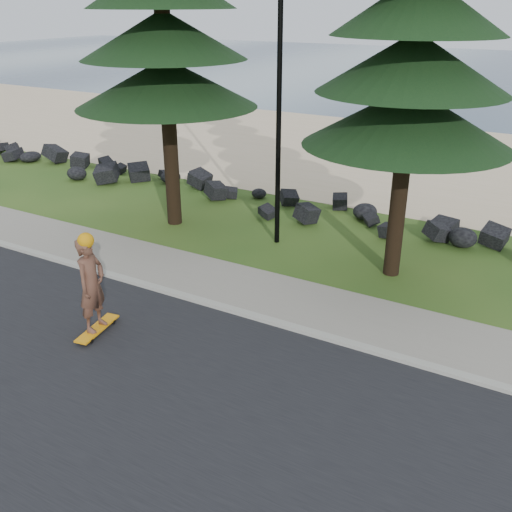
% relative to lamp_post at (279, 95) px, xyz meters
% --- Properties ---
extents(ground, '(160.00, 160.00, 0.00)m').
position_rel_lamp_post_xyz_m(ground, '(0.00, -3.20, -4.13)').
color(ground, '#2B4F18').
rests_on(ground, ground).
extents(road, '(160.00, 7.00, 0.02)m').
position_rel_lamp_post_xyz_m(road, '(0.00, -7.70, -4.12)').
color(road, black).
rests_on(road, ground).
extents(kerb, '(160.00, 0.20, 0.10)m').
position_rel_lamp_post_xyz_m(kerb, '(0.00, -4.10, -4.08)').
color(kerb, '#A7A596').
rests_on(kerb, ground).
extents(sidewalk, '(160.00, 2.00, 0.08)m').
position_rel_lamp_post_xyz_m(sidewalk, '(0.00, -3.00, -4.09)').
color(sidewalk, gray).
rests_on(sidewalk, ground).
extents(beach_sand, '(160.00, 15.00, 0.01)m').
position_rel_lamp_post_xyz_m(beach_sand, '(0.00, 11.30, -4.13)').
color(beach_sand, beige).
rests_on(beach_sand, ground).
extents(ocean, '(160.00, 58.00, 0.01)m').
position_rel_lamp_post_xyz_m(ocean, '(0.00, 47.80, -4.13)').
color(ocean, '#334962').
rests_on(ocean, ground).
extents(seawall_boulders, '(60.00, 2.40, 1.10)m').
position_rel_lamp_post_xyz_m(seawall_boulders, '(0.00, 2.40, -4.13)').
color(seawall_boulders, black).
rests_on(seawall_boulders, ground).
extents(lamp_post, '(0.25, 0.14, 8.14)m').
position_rel_lamp_post_xyz_m(lamp_post, '(0.00, 0.00, 0.00)').
color(lamp_post, black).
rests_on(lamp_post, ground).
extents(skateboarder, '(0.59, 1.24, 2.24)m').
position_rel_lamp_post_xyz_m(skateboarder, '(-0.97, -6.24, -3.01)').
color(skateboarder, orange).
rests_on(skateboarder, ground).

